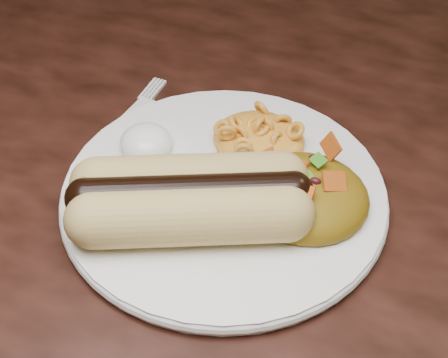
% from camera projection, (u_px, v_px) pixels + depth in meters
% --- Properties ---
extents(table, '(1.60, 0.90, 0.75)m').
position_uv_depth(table, '(309.00, 155.00, 0.72)').
color(table, '#3A1A14').
rests_on(table, floor).
extents(plate, '(0.30, 0.30, 0.01)m').
position_uv_depth(plate, '(224.00, 194.00, 0.54)').
color(plate, white).
rests_on(plate, table).
extents(hotdog, '(0.15, 0.13, 0.04)m').
position_uv_depth(hotdog, '(190.00, 198.00, 0.50)').
color(hotdog, '#DBC76F').
rests_on(hotdog, plate).
extents(mac_and_cheese, '(0.09, 0.08, 0.03)m').
position_uv_depth(mac_and_cheese, '(259.00, 129.00, 0.56)').
color(mac_and_cheese, yellow).
rests_on(mac_and_cheese, plate).
extents(sour_cream, '(0.05, 0.05, 0.03)m').
position_uv_depth(sour_cream, '(145.00, 138.00, 0.56)').
color(sour_cream, white).
rests_on(sour_cream, plate).
extents(taco_salad, '(0.10, 0.09, 0.04)m').
position_uv_depth(taco_salad, '(306.00, 187.00, 0.51)').
color(taco_salad, '#9E4307').
rests_on(taco_salad, plate).
extents(fork, '(0.03, 0.14, 0.00)m').
position_uv_depth(fork, '(118.00, 131.00, 0.60)').
color(fork, white).
rests_on(fork, table).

